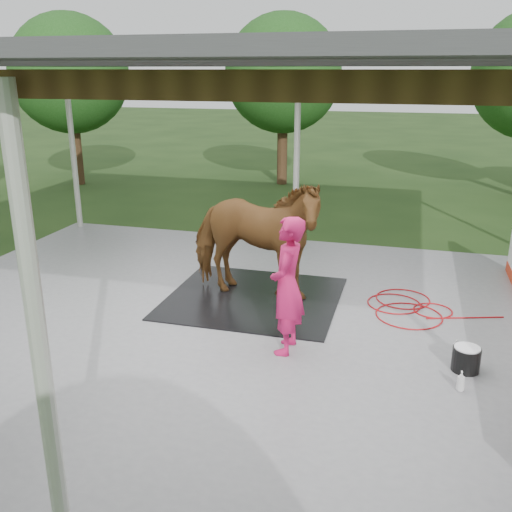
# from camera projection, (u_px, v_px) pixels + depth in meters

# --- Properties ---
(ground) EXTENTS (100.00, 100.00, 0.00)m
(ground) POSITION_uv_depth(u_px,v_px,m) (235.00, 328.00, 9.11)
(ground) COLOR #1E3814
(concrete_slab) EXTENTS (12.00, 10.00, 0.05)m
(concrete_slab) POSITION_uv_depth(u_px,v_px,m) (235.00, 327.00, 9.10)
(concrete_slab) COLOR slate
(concrete_slab) RESTS_ON ground
(pavilion_structure) EXTENTS (12.60, 10.60, 4.05)m
(pavilion_structure) POSITION_uv_depth(u_px,v_px,m) (231.00, 68.00, 7.87)
(pavilion_structure) COLOR beige
(pavilion_structure) RESTS_ON ground
(tree_belt) EXTENTS (28.00, 28.00, 5.80)m
(tree_belt) POSITION_uv_depth(u_px,v_px,m) (268.00, 80.00, 8.67)
(tree_belt) COLOR #382314
(tree_belt) RESTS_ON ground
(rubber_mat) EXTENTS (2.98, 2.80, 0.02)m
(rubber_mat) POSITION_uv_depth(u_px,v_px,m) (253.00, 298.00, 10.17)
(rubber_mat) COLOR black
(rubber_mat) RESTS_ON concrete_slab
(horse) EXTENTS (2.74, 1.56, 2.19)m
(horse) POSITION_uv_depth(u_px,v_px,m) (253.00, 238.00, 9.82)
(horse) COLOR brown
(horse) RESTS_ON rubber_mat
(handler) EXTENTS (0.48, 0.73, 2.00)m
(handler) POSITION_uv_depth(u_px,v_px,m) (287.00, 286.00, 8.00)
(handler) COLOR #BB144F
(handler) RESTS_ON concrete_slab
(wash_bucket) EXTENTS (0.38, 0.38, 0.35)m
(wash_bucket) POSITION_uv_depth(u_px,v_px,m) (466.00, 359.00, 7.69)
(wash_bucket) COLOR black
(wash_bucket) RESTS_ON concrete_slab
(soap_bottle_a) EXTENTS (0.11, 0.11, 0.27)m
(soap_bottle_a) POSITION_uv_depth(u_px,v_px,m) (461.00, 381.00, 7.22)
(soap_bottle_a) COLOR silver
(soap_bottle_a) RESTS_ON concrete_slab
(soap_bottle_b) EXTENTS (0.11, 0.12, 0.19)m
(soap_bottle_b) POSITION_uv_depth(u_px,v_px,m) (456.00, 346.00, 8.22)
(soap_bottle_b) COLOR #338CD8
(soap_bottle_b) RESTS_ON concrete_slab
(hose_coil) EXTENTS (2.23, 1.74, 0.02)m
(hose_coil) POSITION_uv_depth(u_px,v_px,m) (407.00, 307.00, 9.76)
(hose_coil) COLOR #A00B10
(hose_coil) RESTS_ON concrete_slab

